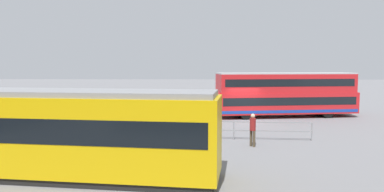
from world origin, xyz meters
The scene contains 7 objects.
ground_plane centered at (0.00, 0.00, 0.00)m, with size 160.00×160.00×0.00m, color slate.
double_decker_bus centered at (-3.58, -2.53, 1.89)m, with size 11.96×4.41×3.68m.
tram_yellow centered at (9.79, 14.09, 1.75)m, with size 14.79×4.13×3.38m.
pedestrian_near_railing centered at (5.46, 5.37, 0.98)m, with size 0.43×0.43×1.71m.
pedestrian_crossing centered at (0.55, 8.72, 1.02)m, with size 0.45×0.45×1.76m.
pedestrian_railing centered at (1.41, 6.98, 0.75)m, with size 8.89×0.54×1.08m.
info_sign centered at (5.02, 7.99, 1.59)m, with size 1.03×0.26×2.32m.
Camera 1 is at (3.05, 27.81, 4.34)m, focal length 33.92 mm.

